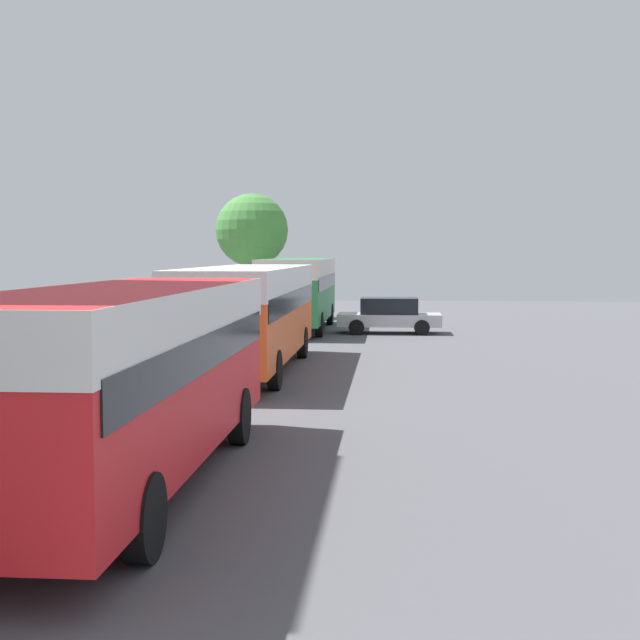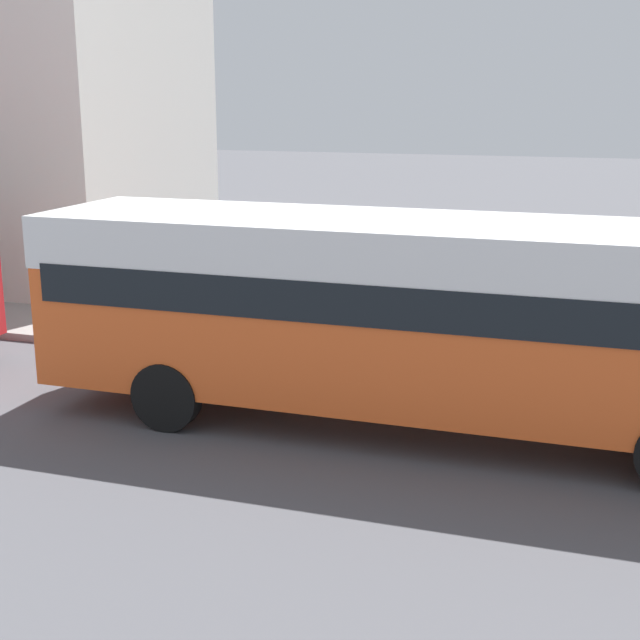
% 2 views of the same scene
% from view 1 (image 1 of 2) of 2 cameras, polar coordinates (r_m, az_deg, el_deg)
% --- Properties ---
extents(bus_lead, '(2.56, 9.84, 2.90)m').
position_cam_1_polar(bus_lead, '(13.06, -12.49, -2.38)').
color(bus_lead, red).
rests_on(bus_lead, ground_plane).
extents(bus_following, '(2.64, 10.94, 2.98)m').
position_cam_1_polar(bus_following, '(25.36, -4.57, 1.05)').
color(bus_following, '#EA5B23').
rests_on(bus_following, ground_plane).
extents(bus_third_in_line, '(2.58, 9.88, 3.12)m').
position_cam_1_polar(bus_third_in_line, '(38.77, -1.37, 2.31)').
color(bus_third_in_line, '#2D8447').
rests_on(bus_third_in_line, ground_plane).
extents(car_crossing, '(4.33, 1.95, 1.50)m').
position_cam_1_polar(car_crossing, '(37.52, 4.46, 0.34)').
color(car_crossing, '#B7B7BC').
rests_on(car_crossing, ground_plane).
extents(pedestrian_walking_away, '(0.35, 0.35, 1.85)m').
position_cam_1_polar(pedestrian_walking_away, '(37.24, -7.35, 0.79)').
color(pedestrian_walking_away, '#232838').
rests_on(pedestrian_walking_away, sidewalk).
extents(street_tree, '(3.80, 3.80, 6.32)m').
position_cam_1_polar(street_tree, '(46.90, -4.38, 5.74)').
color(street_tree, brown).
rests_on(street_tree, sidewalk).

